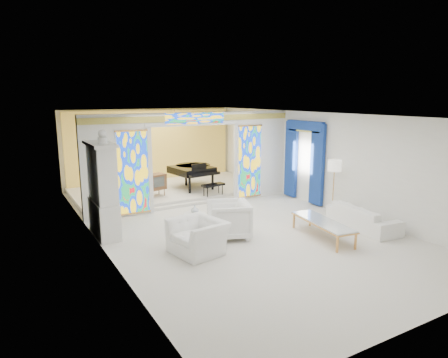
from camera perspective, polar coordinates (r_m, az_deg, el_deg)
floor at (r=11.35m, az=0.24°, el=-6.15°), size 12.00×12.00×0.00m
ceiling at (r=10.81m, az=0.25°, el=9.16°), size 7.00×12.00×0.02m
wall_back at (r=16.39m, az=-10.33°, el=4.59°), size 7.00×0.02×3.00m
wall_front at (r=6.66m, az=27.24°, el=-6.97°), size 7.00×0.02×3.00m
wall_left at (r=9.75m, az=-17.88°, el=-0.59°), size 0.02×12.00×3.00m
wall_right at (r=13.06m, az=13.69°, el=2.66°), size 0.02×12.00×3.00m
partition_wall at (r=12.70m, az=-4.26°, el=3.41°), size 7.00×0.22×3.00m
stained_glass_left at (r=11.94m, az=-12.84°, el=0.89°), size 0.90×0.04×2.40m
stained_glass_right at (r=13.65m, az=3.67°, el=2.50°), size 0.90×0.04×2.40m
stained_glass_transom at (r=12.49m, az=-4.14°, el=8.65°), size 2.00×0.04×0.34m
alcove_platform at (r=14.89m, az=-7.67°, el=-1.55°), size 6.80×3.80×0.18m
gold_curtain_back at (r=16.28m, az=-10.18°, el=4.55°), size 6.70×0.10×2.90m
chandelier at (r=14.51m, az=-7.05°, el=7.95°), size 0.48×0.48×0.30m
blue_drapes at (r=13.49m, az=11.36°, el=3.38°), size 0.14×1.85×2.65m
china_cabinet at (r=10.44m, az=-16.94°, el=-1.59°), size 0.56×1.46×2.72m
armchair_left at (r=9.11m, az=-3.78°, el=-8.22°), size 1.22×1.34×0.76m
armchair_right at (r=10.02m, az=0.67°, el=-5.82°), size 1.29×1.28×0.92m
sofa at (r=11.39m, az=19.24°, el=-5.14°), size 1.05×2.18×0.61m
side_table at (r=9.89m, az=-4.17°, el=-6.22°), size 0.63×0.63×0.67m
vase at (r=9.79m, az=-4.20°, el=-4.34°), size 0.24×0.24×0.20m
coffee_table at (r=10.28m, az=13.93°, el=-6.03°), size 0.90×2.07×0.45m
floor_lamp at (r=12.24m, az=15.50°, el=1.50°), size 0.43×0.43×1.64m
grand_piano at (r=14.68m, az=-4.43°, el=1.34°), size 1.68×2.60×0.98m
tv_console at (r=13.58m, az=-9.79°, el=-0.41°), size 0.74×0.59×0.75m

